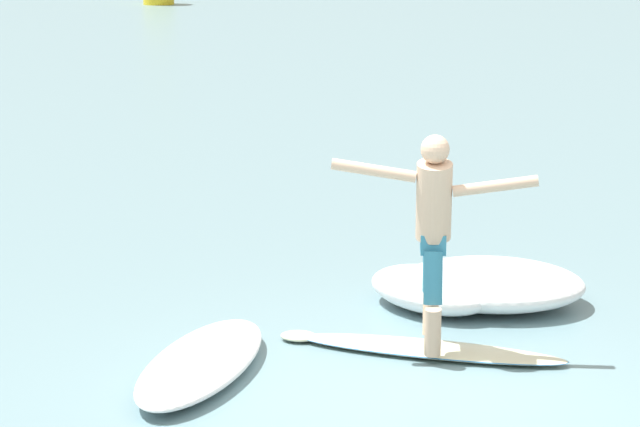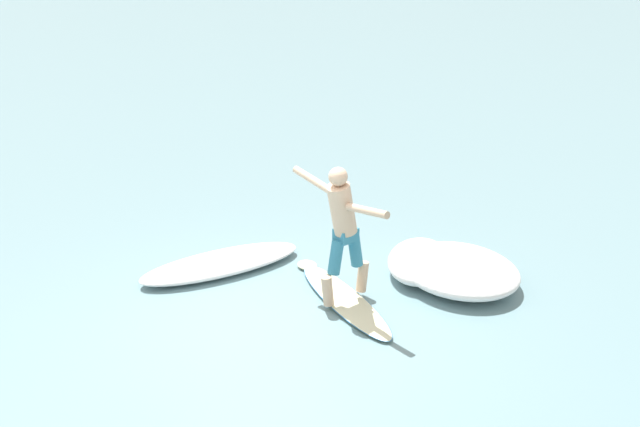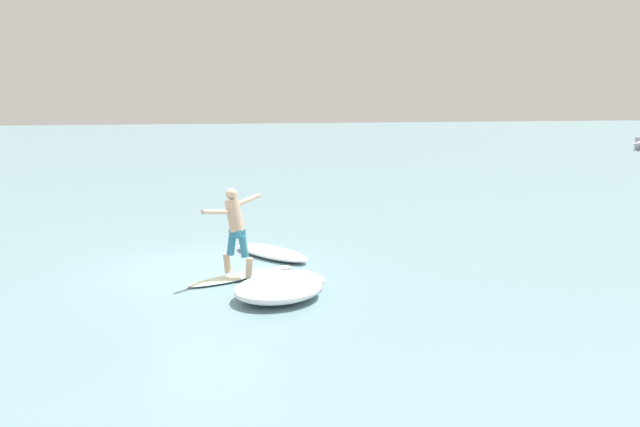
{
  "view_description": "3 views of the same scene",
  "coord_description": "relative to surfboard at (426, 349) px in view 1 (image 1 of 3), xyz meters",
  "views": [
    {
      "loc": [
        -8.3,
        -6.65,
        3.71
      ],
      "look_at": [
        0.79,
        1.56,
        1.01
      ],
      "focal_mm": 85.0,
      "sensor_mm": 36.0,
      "label": 1
    },
    {
      "loc": [
        0.31,
        -9.29,
        5.14
      ],
      "look_at": [
        0.63,
        1.2,
        0.91
      ],
      "focal_mm": 50.0,
      "sensor_mm": 36.0,
      "label": 2
    },
    {
      "loc": [
        12.87,
        -1.18,
        3.41
      ],
      "look_at": [
        0.59,
        2.25,
        1.18
      ],
      "focal_mm": 35.0,
      "sensor_mm": 36.0,
      "label": 3
    }
  ],
  "objects": [
    {
      "name": "surfboard",
      "position": [
        0.0,
        0.0,
        0.0
      ],
      "size": [
        1.33,
        2.34,
        0.21
      ],
      "color": "beige",
      "rests_on": "ground"
    },
    {
      "name": "wave_foam_beside",
      "position": [
        1.51,
        0.46,
        0.15
      ],
      "size": [
        2.07,
        2.17,
        0.38
      ],
      "color": "white",
      "rests_on": "ground"
    },
    {
      "name": "ground_plane",
      "position": [
        -0.9,
        -0.51,
        -0.04
      ],
      "size": [
        200.0,
        200.0,
        0.0
      ],
      "primitive_type": "plane",
      "color": "gray"
    },
    {
      "name": "wave_foam_at_tail",
      "position": [
        1.04,
        0.77,
        0.14
      ],
      "size": [
        1.08,
        1.47,
        0.36
      ],
      "color": "white",
      "rests_on": "ground"
    },
    {
      "name": "surfer",
      "position": [
        -0.03,
        -0.07,
        1.05
      ],
      "size": [
        1.09,
        1.3,
        1.73
      ],
      "color": "#CFAB8D",
      "rests_on": "surfboard"
    },
    {
      "name": "wave_foam_at_nose",
      "position": [
        -1.59,
        0.95,
        0.06
      ],
      "size": [
        2.34,
        1.75,
        0.2
      ],
      "color": "white",
      "rests_on": "ground"
    }
  ]
}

